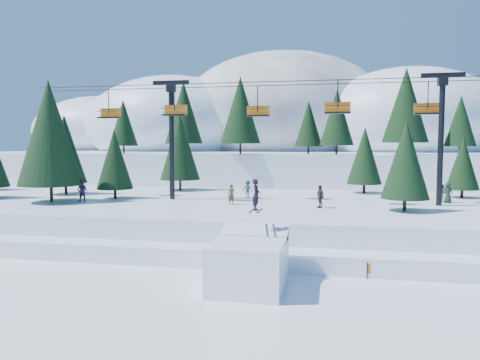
% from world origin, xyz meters
% --- Properties ---
extents(ground, '(160.00, 160.00, 0.00)m').
position_xyz_m(ground, '(0.00, 0.00, 0.00)').
color(ground, white).
rests_on(ground, ground).
extents(mid_shelf, '(70.00, 22.00, 2.50)m').
position_xyz_m(mid_shelf, '(0.00, 18.00, 1.25)').
color(mid_shelf, white).
rests_on(mid_shelf, ground).
extents(berm, '(70.00, 6.00, 1.10)m').
position_xyz_m(berm, '(0.00, 8.00, 0.55)').
color(berm, white).
rests_on(berm, ground).
extents(mountain_ridge, '(119.00, 61.23, 26.46)m').
position_xyz_m(mountain_ridge, '(-5.09, 73.31, 9.65)').
color(mountain_ridge, white).
rests_on(mountain_ridge, ground).
extents(jump_kicker, '(3.60, 4.91, 5.45)m').
position_xyz_m(jump_kicker, '(0.76, 2.15, 1.33)').
color(jump_kicker, white).
rests_on(jump_kicker, ground).
extents(chairlift, '(46.00, 3.21, 10.28)m').
position_xyz_m(chairlift, '(1.98, 18.05, 9.32)').
color(chairlift, black).
rests_on(chairlift, mid_shelf).
extents(conifer_stand, '(63.95, 16.97, 10.10)m').
position_xyz_m(conifer_stand, '(0.15, 18.73, 7.00)').
color(conifer_stand, black).
rests_on(conifer_stand, mid_shelf).
extents(distant_skiers, '(30.64, 6.71, 1.86)m').
position_xyz_m(distant_skiers, '(-0.40, 17.43, 3.34)').
color(distant_skiers, '#1A3125').
rests_on(distant_skiers, mid_shelf).
extents(banner_near, '(2.77, 0.78, 0.90)m').
position_xyz_m(banner_near, '(8.11, 5.34, 0.54)').
color(banner_near, black).
rests_on(banner_near, ground).
extents(banner_far, '(2.69, 1.01, 0.90)m').
position_xyz_m(banner_far, '(7.95, 6.80, 0.54)').
color(banner_far, black).
rests_on(banner_far, ground).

